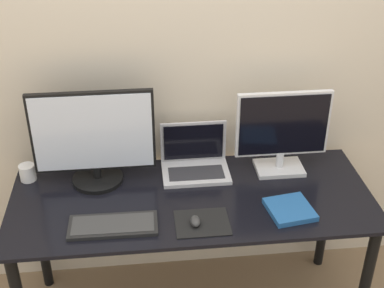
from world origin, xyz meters
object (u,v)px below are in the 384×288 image
mug (28,173)px  monitor_left (94,139)px  book (290,209)px  laptop (195,160)px  keyboard (113,225)px  mouse (195,221)px  monitor_right (282,131)px

mug → monitor_left: bearing=-7.3°
monitor_left → book: monitor_left is taller
laptop → mug: 0.78m
keyboard → book: book is taller
keyboard → mouse: size_ratio=5.46×
laptop → keyboard: laptop is taller
laptop → mouse: laptop is taller
laptop → monitor_left: bearing=-174.8°
monitor_right → book: size_ratio=2.05×
mouse → book: 0.41m
laptop → book: size_ratio=1.49×
mouse → book: mouse is taller
keyboard → mug: (-0.40, 0.39, 0.03)m
laptop → book: 0.52m
book → mug: (-1.14, 0.37, 0.03)m
monitor_left → keyboard: (0.08, -0.35, -0.21)m
mouse → mug: 0.84m
book → laptop: bearing=134.7°
laptop → keyboard: size_ratio=0.86×
monitor_left → mug: 0.37m
keyboard → mouse: 0.34m
keyboard → monitor_right: bearing=24.1°
monitor_left → laptop: size_ratio=1.73×
laptop → mouse: 0.42m
monitor_left → mug: monitor_left is taller
keyboard → monitor_left: bearing=102.4°
monitor_right → mouse: monitor_right is taller
monitor_right → keyboard: monitor_right is taller
monitor_left → monitor_right: (0.86, 0.00, -0.01)m
book → keyboard: bearing=-178.4°
mug → monitor_right: bearing=-2.0°
laptop → mouse: bearing=-96.1°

